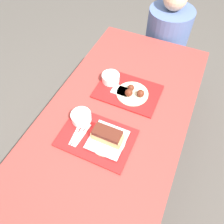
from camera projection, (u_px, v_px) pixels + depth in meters
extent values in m
plane|color=#4C4742|center=(116.00, 161.00, 2.01)|extent=(12.00, 12.00, 0.00)
cube|color=maroon|center=(117.00, 114.00, 1.41)|extent=(0.88, 1.67, 0.04)
cylinder|color=maroon|center=(15.00, 216.00, 1.40)|extent=(0.07, 0.07, 0.72)
cylinder|color=maroon|center=(112.00, 68.00, 2.21)|extent=(0.07, 0.07, 0.72)
cylinder|color=maroon|center=(186.00, 91.00, 2.03)|extent=(0.07, 0.07, 0.72)
cube|color=maroon|center=(157.00, 55.00, 2.23)|extent=(0.83, 0.28, 0.04)
cylinder|color=maroon|center=(124.00, 62.00, 2.50)|extent=(0.06, 0.06, 0.41)
cylinder|color=maroon|center=(186.00, 81.00, 2.33)|extent=(0.06, 0.06, 0.41)
cube|color=red|center=(97.00, 138.00, 1.27)|extent=(0.43, 0.30, 0.01)
cube|color=red|center=(128.00, 91.00, 1.49)|extent=(0.43, 0.30, 0.01)
cylinder|color=white|center=(81.00, 117.00, 1.32)|extent=(0.12, 0.12, 0.05)
cylinder|color=beige|center=(81.00, 115.00, 1.30)|extent=(0.11, 0.11, 0.01)
cylinder|color=beige|center=(107.00, 140.00, 1.25)|extent=(0.21, 0.21, 0.01)
cube|color=silver|center=(107.00, 139.00, 1.25)|extent=(0.20, 0.20, 0.01)
cube|color=tan|center=(107.00, 137.00, 1.22)|extent=(0.17, 0.07, 0.06)
cube|color=#4C1E14|center=(107.00, 133.00, 1.19)|extent=(0.16, 0.08, 0.03)
cube|color=white|center=(79.00, 134.00, 1.28)|extent=(0.02, 0.17, 0.00)
cube|color=white|center=(83.00, 135.00, 1.27)|extent=(0.03, 0.17, 0.00)
cube|color=white|center=(76.00, 133.00, 1.28)|extent=(0.03, 0.17, 0.00)
cylinder|color=white|center=(111.00, 78.00, 1.52)|extent=(0.12, 0.12, 0.05)
cylinder|color=beige|center=(111.00, 76.00, 1.50)|extent=(0.11, 0.11, 0.01)
cylinder|color=beige|center=(132.00, 94.00, 1.46)|extent=(0.21, 0.21, 0.01)
sphere|color=#562314|center=(141.00, 93.00, 1.42)|extent=(0.05, 0.05, 0.05)
sphere|color=#562314|center=(131.00, 88.00, 1.46)|extent=(0.04, 0.04, 0.04)
sphere|color=#562314|center=(129.00, 93.00, 1.43)|extent=(0.05, 0.05, 0.05)
cube|color=white|center=(121.00, 91.00, 1.48)|extent=(0.12, 0.08, 0.01)
cylinder|color=#4C6093|center=(167.00, 35.00, 2.02)|extent=(0.39, 0.39, 0.48)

